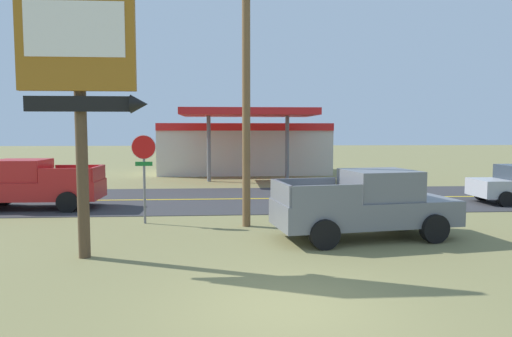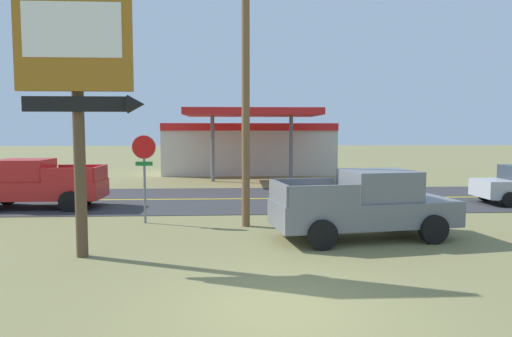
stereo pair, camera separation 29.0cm
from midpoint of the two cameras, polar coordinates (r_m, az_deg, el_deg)
name	(u,v)px [view 2 (the right image)]	position (r m, az deg, el deg)	size (l,w,h in m)	color
ground_plane	(280,308)	(8.48, 3.94, -16.72)	(180.00, 180.00, 0.00)	olive
road_asphalt	(250,199)	(21.09, -0.31, -3.75)	(140.00, 8.00, 0.02)	#333335
road_centre_line	(250,199)	(21.09, -0.31, -3.72)	(126.00, 0.20, 0.01)	gold
motel_sign	(78,72)	(11.91, -20.32, 11.03)	(2.98, 0.54, 6.58)	brown
stop_sign	(144,163)	(15.86, -13.03, 0.68)	(0.80, 0.08, 2.95)	slate
utility_pole	(246,74)	(15.01, -0.72, 11.53)	(1.63, 0.26, 9.25)	brown
gas_station	(249,146)	(34.09, -0.66, 2.72)	(12.00, 11.50, 4.40)	beige
pickup_grey_parked_on_lawn	(366,205)	(13.77, 13.88, -4.37)	(5.44, 2.84, 1.96)	slate
pickup_red_on_road	(35,184)	(20.47, -25.07, -1.76)	(5.20, 2.24, 1.96)	red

